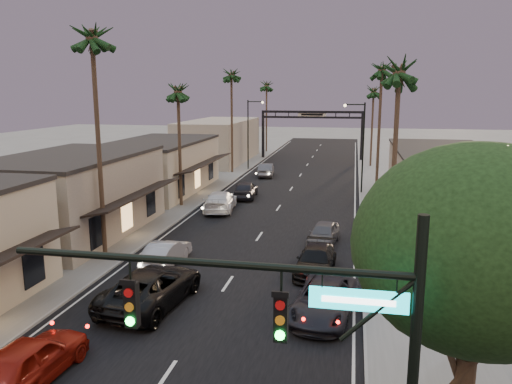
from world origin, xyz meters
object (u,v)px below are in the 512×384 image
at_px(oncoming_pickup, 152,287).
at_px(palm_lb, 91,31).
at_px(palm_rb, 382,66).
at_px(curbside_black, 316,260).
at_px(oncoming_silver, 166,253).
at_px(palm_ld, 231,72).
at_px(oncoming_red, 30,360).
at_px(traffic_signal, 315,342).
at_px(streetlight_right, 361,140).
at_px(palm_lc, 178,86).
at_px(corner_tree, 480,256).
at_px(palm_far, 267,83).
at_px(curbside_near, 324,300).
at_px(arch, 312,122).
at_px(streetlight_left, 250,129).
at_px(palm_ra, 400,65).
at_px(palm_rc, 374,88).

bearing_deg(oncoming_pickup, palm_lb, -41.43).
bearing_deg(palm_rb, curbside_black, -100.49).
bearing_deg(oncoming_silver, oncoming_pickup, 107.57).
xyz_separation_m(palm_ld, oncoming_red, (4.12, -46.20, -11.58)).
bearing_deg(traffic_signal, streetlight_right, 88.28).
bearing_deg(curbside_black, oncoming_red, -121.64).
xyz_separation_m(palm_ld, oncoming_pickup, (5.72, -39.26, -11.52)).
bearing_deg(palm_lc, traffic_signal, -65.94).
height_order(corner_tree, palm_far, palm_far).
xyz_separation_m(palm_lc, curbside_near, (13.84, -19.94, -9.71)).
distance_m(oncoming_pickup, oncoming_silver, 5.68).
height_order(palm_far, oncoming_pickup, palm_far).
bearing_deg(palm_ld, corner_tree, -69.19).
relative_size(palm_lb, oncoming_silver, 3.47).
bearing_deg(arch, oncoming_silver, -95.03).
xyz_separation_m(corner_tree, palm_lb, (-18.08, 14.55, 7.41)).
relative_size(arch, streetlight_left, 1.69).
xyz_separation_m(streetlight_right, streetlight_left, (-13.84, 13.00, 0.00)).
xyz_separation_m(streetlight_left, palm_rb, (15.52, -14.00, 7.09)).
height_order(palm_lb, oncoming_pickup, palm_lb).
bearing_deg(palm_ra, oncoming_silver, -167.92).
distance_m(traffic_signal, oncoming_red, 12.02).
bearing_deg(palm_lb, arch, 79.84).
height_order(streetlight_left, palm_far, palm_far).
distance_m(streetlight_left, palm_rb, 22.07).
relative_size(palm_ra, curbside_black, 2.66).
distance_m(palm_rb, oncoming_silver, 28.65).
relative_size(streetlight_right, oncoming_silver, 2.05).
bearing_deg(streetlight_right, palm_ld, 147.21).
bearing_deg(palm_rb, streetlight_left, 137.95).
height_order(streetlight_right, oncoming_pickup, streetlight_right).
height_order(oncoming_silver, curbside_black, same).
relative_size(palm_ra, palm_rc, 1.08).
height_order(palm_rc, curbside_near, palm_rc).
distance_m(palm_far, oncoming_silver, 57.90).
bearing_deg(palm_ld, oncoming_red, -84.90).
xyz_separation_m(palm_lb, oncoming_pickup, (5.72, -6.26, -12.49)).
height_order(palm_rc, curbside_black, palm_rc).
height_order(palm_ld, palm_rb, same).
bearing_deg(palm_rc, curbside_near, -94.01).
bearing_deg(oncoming_red, palm_lb, -69.55).
bearing_deg(oncoming_red, palm_lc, -78.27).
relative_size(arch, oncoming_red, 3.09).
xyz_separation_m(oncoming_red, oncoming_silver, (0.19, 12.44, -0.12)).
bearing_deg(palm_lc, palm_ra, -34.90).
xyz_separation_m(palm_lc, curbside_black, (13.04, -14.44, -9.75)).
bearing_deg(palm_lb, traffic_signal, -51.56).
distance_m(palm_lc, palm_ra, 20.99).
distance_m(streetlight_right, palm_ra, 21.94).
relative_size(traffic_signal, palm_rb, 0.60).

